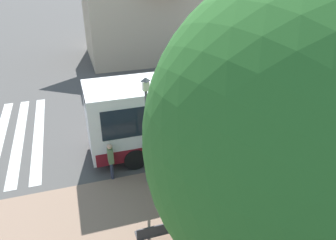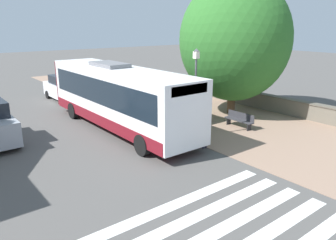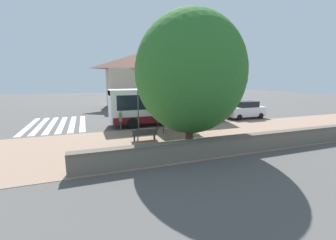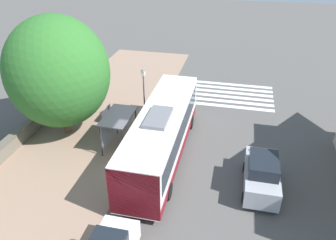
{
  "view_description": "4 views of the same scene",
  "coord_description": "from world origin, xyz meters",
  "px_view_note": "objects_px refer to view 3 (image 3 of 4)",
  "views": [
    {
      "loc": [
        -11.29,
        7.32,
        8.75
      ],
      "look_at": [
        0.9,
        3.47,
        1.95
      ],
      "focal_mm": 35.0,
      "sensor_mm": 36.0,
      "label": 1
    },
    {
      "loc": [
        10.66,
        16.79,
        5.75
      ],
      "look_at": [
        0.97,
        4.48,
        1.17
      ],
      "focal_mm": 35.0,
      "sensor_mm": 36.0,
      "label": 2
    },
    {
      "loc": [
        -19.23,
        9.04,
        4.36
      ],
      "look_at": [
        -0.97,
        2.22,
        0.85
      ],
      "focal_mm": 24.0,
      "sensor_mm": 36.0,
      "label": 3
    },
    {
      "loc": [
        6.02,
        -16.3,
        13.23
      ],
      "look_at": [
        1.53,
        3.61,
        1.36
      ],
      "focal_mm": 35.0,
      "sensor_mm": 36.0,
      "label": 4
    }
  ],
  "objects_px": {
    "bench": "(145,134)",
    "parked_car_behind_bus": "(246,110)",
    "bus": "(170,104)",
    "pedestrian": "(120,119)",
    "street_lamp_near": "(138,99)",
    "bus_shelter": "(177,107)",
    "shade_tree": "(190,73)",
    "parked_car_far_lane": "(165,106)"
  },
  "relations": [
    {
      "from": "bench",
      "to": "parked_car_behind_bus",
      "type": "bearing_deg",
      "value": -68.44
    },
    {
      "from": "bus",
      "to": "parked_car_behind_bus",
      "type": "xyz_separation_m",
      "value": [
        -0.3,
        -9.09,
        -0.96
      ]
    },
    {
      "from": "pedestrian",
      "to": "bench",
      "type": "relative_size",
      "value": 0.9
    },
    {
      "from": "street_lamp_near",
      "to": "parked_car_behind_bus",
      "type": "distance_m",
      "value": 13.2
    },
    {
      "from": "pedestrian",
      "to": "bench",
      "type": "bearing_deg",
      "value": -163.94
    },
    {
      "from": "bus_shelter",
      "to": "street_lamp_near",
      "type": "xyz_separation_m",
      "value": [
        1.08,
        3.13,
        0.69
      ]
    },
    {
      "from": "bus_shelter",
      "to": "pedestrian",
      "type": "bearing_deg",
      "value": 69.16
    },
    {
      "from": "pedestrian",
      "to": "shade_tree",
      "type": "height_order",
      "value": "shade_tree"
    },
    {
      "from": "street_lamp_near",
      "to": "parked_car_behind_bus",
      "type": "xyz_separation_m",
      "value": [
        1.99,
        -12.92,
        -1.79
      ]
    },
    {
      "from": "pedestrian",
      "to": "bench",
      "type": "height_order",
      "value": "pedestrian"
    },
    {
      "from": "bench",
      "to": "street_lamp_near",
      "type": "xyz_separation_m",
      "value": [
        3.24,
        -0.31,
        2.25
      ]
    },
    {
      "from": "pedestrian",
      "to": "parked_car_behind_bus",
      "type": "height_order",
      "value": "parked_car_behind_bus"
    },
    {
      "from": "bus_shelter",
      "to": "parked_car_far_lane",
      "type": "height_order",
      "value": "bus_shelter"
    },
    {
      "from": "pedestrian",
      "to": "parked_car_behind_bus",
      "type": "distance_m",
      "value": 14.41
    },
    {
      "from": "bus_shelter",
      "to": "bench",
      "type": "height_order",
      "value": "bus_shelter"
    },
    {
      "from": "bench",
      "to": "bus_shelter",
      "type": "bearing_deg",
      "value": -57.93
    },
    {
      "from": "bench",
      "to": "parked_car_far_lane",
      "type": "distance_m",
      "value": 13.24
    },
    {
      "from": "bus",
      "to": "street_lamp_near",
      "type": "relative_size",
      "value": 2.57
    },
    {
      "from": "parked_car_behind_bus",
      "to": "shade_tree",
      "type": "bearing_deg",
      "value": 124.64
    },
    {
      "from": "street_lamp_near",
      "to": "parked_car_far_lane",
      "type": "relative_size",
      "value": 1.08
    },
    {
      "from": "shade_tree",
      "to": "parked_car_far_lane",
      "type": "height_order",
      "value": "shade_tree"
    },
    {
      "from": "bench",
      "to": "street_lamp_near",
      "type": "distance_m",
      "value": 3.95
    },
    {
      "from": "bus_shelter",
      "to": "street_lamp_near",
      "type": "bearing_deg",
      "value": 70.91
    },
    {
      "from": "bus",
      "to": "shade_tree",
      "type": "bearing_deg",
      "value": 168.2
    },
    {
      "from": "bus",
      "to": "pedestrian",
      "type": "xyz_separation_m",
      "value": [
        -1.64,
        5.26,
        -0.91
      ]
    },
    {
      "from": "bench",
      "to": "parked_car_behind_bus",
      "type": "xyz_separation_m",
      "value": [
        5.23,
        -13.23,
        0.46
      ]
    },
    {
      "from": "street_lamp_near",
      "to": "parked_car_behind_bus",
      "type": "bearing_deg",
      "value": -81.23
    },
    {
      "from": "pedestrian",
      "to": "bus",
      "type": "bearing_deg",
      "value": -72.65
    },
    {
      "from": "bus_shelter",
      "to": "pedestrian",
      "type": "xyz_separation_m",
      "value": [
        1.73,
        4.56,
        -1.05
      ]
    },
    {
      "from": "bus_shelter",
      "to": "parked_car_behind_bus",
      "type": "distance_m",
      "value": 10.33
    },
    {
      "from": "street_lamp_near",
      "to": "shade_tree",
      "type": "xyz_separation_m",
      "value": [
        -5.4,
        -2.23,
        2.06
      ]
    },
    {
      "from": "bus",
      "to": "parked_car_far_lane",
      "type": "xyz_separation_m",
      "value": [
        6.33,
        -1.71,
        -0.86
      ]
    },
    {
      "from": "bus_shelter",
      "to": "street_lamp_near",
      "type": "relative_size",
      "value": 0.69
    },
    {
      "from": "street_lamp_near",
      "to": "pedestrian",
      "type": "bearing_deg",
      "value": 65.48
    },
    {
      "from": "bench",
      "to": "shade_tree",
      "type": "relative_size",
      "value": 0.22
    },
    {
      "from": "shade_tree",
      "to": "bench",
      "type": "bearing_deg",
      "value": 49.56
    },
    {
      "from": "pedestrian",
      "to": "parked_car_far_lane",
      "type": "relative_size",
      "value": 0.4
    },
    {
      "from": "bus",
      "to": "pedestrian",
      "type": "relative_size",
      "value": 7.02
    },
    {
      "from": "bench",
      "to": "parked_car_far_lane",
      "type": "xyz_separation_m",
      "value": [
        11.86,
        -5.85,
        0.56
      ]
    },
    {
      "from": "bus",
      "to": "bench",
      "type": "relative_size",
      "value": 6.34
    },
    {
      "from": "parked_car_behind_bus",
      "to": "bus_shelter",
      "type": "bearing_deg",
      "value": 107.43
    },
    {
      "from": "street_lamp_near",
      "to": "bus",
      "type": "bearing_deg",
      "value": -59.09
    }
  ]
}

